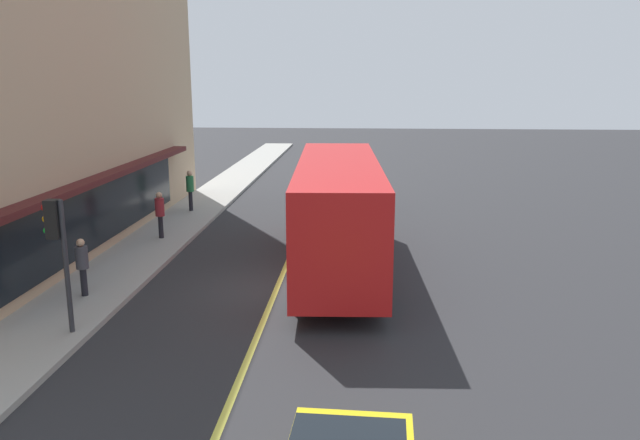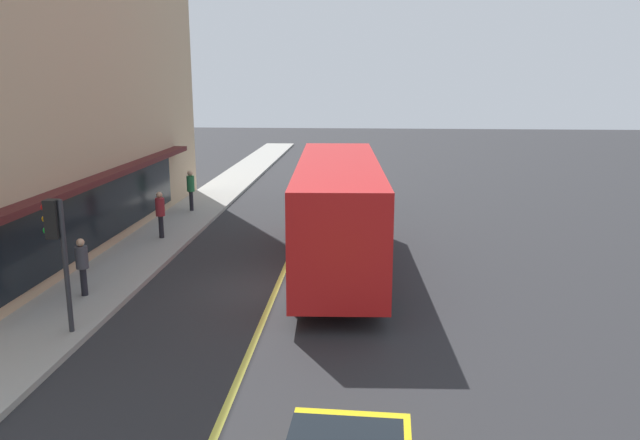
% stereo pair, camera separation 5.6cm
% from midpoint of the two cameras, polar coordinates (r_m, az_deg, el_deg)
% --- Properties ---
extents(ground, '(120.00, 120.00, 0.00)m').
position_cam_midpoint_polar(ground, '(18.30, -3.98, -6.44)').
color(ground, '#28282B').
extents(sidewalk, '(80.00, 2.52, 0.15)m').
position_cam_midpoint_polar(sidewalk, '(19.68, -19.28, -5.53)').
color(sidewalk, '#9E9B93').
rests_on(sidewalk, ground).
extents(lane_centre_stripe, '(36.00, 0.16, 0.01)m').
position_cam_midpoint_polar(lane_centre_stripe, '(18.30, -3.98, -6.43)').
color(lane_centre_stripe, '#D8D14C').
rests_on(lane_centre_stripe, ground).
extents(bus, '(11.23, 3.03, 3.50)m').
position_cam_midpoint_polar(bus, '(19.86, 1.75, 1.08)').
color(bus, red).
rests_on(bus, ground).
extents(traffic_light, '(0.30, 0.52, 3.20)m').
position_cam_midpoint_polar(traffic_light, '(15.54, -22.95, -1.23)').
color(traffic_light, '#2D2D33').
rests_on(traffic_light, sidewalk).
extents(car_white, '(4.40, 2.06, 1.52)m').
position_cam_midpoint_polar(car_white, '(30.15, 3.43, 2.74)').
color(car_white, white).
rests_on(car_white, ground).
extents(pedestrian_mid_block, '(0.34, 0.34, 1.63)m').
position_cam_midpoint_polar(pedestrian_mid_block, '(18.31, -20.91, -3.59)').
color(pedestrian_mid_block, black).
rests_on(pedestrian_mid_block, sidewalk).
extents(pedestrian_at_corner, '(0.34, 0.34, 1.84)m').
position_cam_midpoint_polar(pedestrian_at_corner, '(28.72, -11.73, 3.03)').
color(pedestrian_at_corner, black).
rests_on(pedestrian_at_corner, sidewalk).
extents(pedestrian_waiting, '(0.34, 0.34, 1.76)m').
position_cam_midpoint_polar(pedestrian_waiting, '(24.03, -14.38, 0.87)').
color(pedestrian_waiting, black).
rests_on(pedestrian_waiting, sidewalk).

